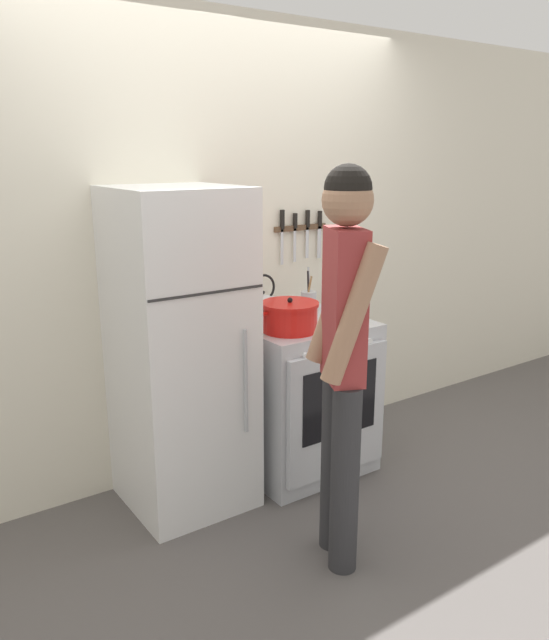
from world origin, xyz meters
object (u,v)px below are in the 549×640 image
at_px(dutch_oven_pot, 290,316).
at_px(utensil_jar, 309,300).
at_px(stove_range, 301,394).
at_px(person, 343,348).
at_px(refrigerator, 181,352).
at_px(tea_kettle, 263,306).

height_order(dutch_oven_pot, utensil_jar, utensil_jar).
xyz_separation_m(stove_range, person, (-0.38, -0.79, 0.55)).
bearing_deg(person, refrigerator, 46.91).
relative_size(tea_kettle, person, 0.15).
distance_m(tea_kettle, utensil_jar, 0.33).
height_order(tea_kettle, utensil_jar, utensil_jar).
xyz_separation_m(dutch_oven_pot, utensil_jar, (0.34, 0.28, -0.01)).
bearing_deg(stove_range, person, -115.56).
xyz_separation_m(refrigerator, utensil_jar, (0.90, 0.11, 0.13)).
xyz_separation_m(stove_range, tea_kettle, (-0.15, 0.16, 0.51)).
relative_size(dutch_oven_pot, utensil_jar, 1.29).
bearing_deg(refrigerator, dutch_oven_pot, -16.56).
height_order(stove_range, utensil_jar, utensil_jar).
relative_size(tea_kettle, utensil_jar, 0.98).
distance_m(dutch_oven_pot, tea_kettle, 0.27).
xyz_separation_m(tea_kettle, person, (-0.23, -0.95, 0.04)).
height_order(refrigerator, person, person).
relative_size(stove_range, utensil_jar, 3.29).
bearing_deg(person, tea_kettle, 11.28).
xyz_separation_m(dutch_oven_pot, tea_kettle, (0.01, 0.27, -0.00)).
bearing_deg(utensil_jar, tea_kettle, -178.87).
bearing_deg(person, utensil_jar, -5.31).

